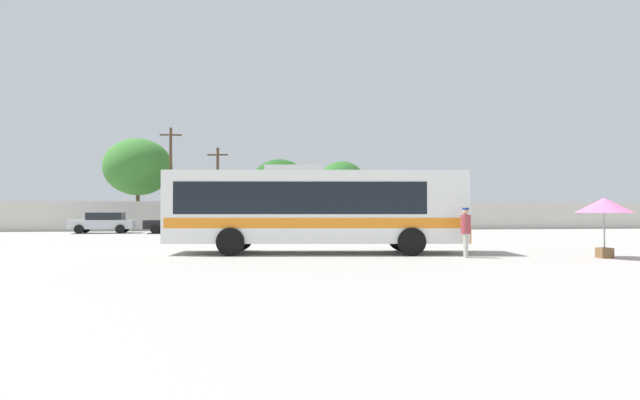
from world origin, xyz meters
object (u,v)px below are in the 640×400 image
at_px(attendant_by_bus_door, 466,229).
at_px(roadside_tree_midright, 342,180).
at_px(utility_pole_near, 218,187).
at_px(roadside_tree_midleft, 279,183).
at_px(coach_bus_white_orange, 312,206).
at_px(utility_pole_far, 171,177).
at_px(parked_car_second_black, 178,222).
at_px(roadside_tree_left, 138,167).
at_px(vendor_umbrella_near_gate_pink, 604,207).
at_px(parked_car_leftmost_silver, 103,222).

bearing_deg(attendant_by_bus_door, roadside_tree_midright, 88.99).
relative_size(utility_pole_near, roadside_tree_midleft, 1.09).
height_order(utility_pole_near, roadside_tree_midleft, utility_pole_near).
bearing_deg(coach_bus_white_orange, utility_pole_far, 109.96).
bearing_deg(attendant_by_bus_door, parked_car_second_black, 120.89).
bearing_deg(roadside_tree_midleft, roadside_tree_left, -171.09).
relative_size(coach_bus_white_orange, roadside_tree_midleft, 1.81).
relative_size(utility_pole_near, roadside_tree_left, 0.89).
bearing_deg(roadside_tree_midleft, parked_car_second_black, -127.40).
bearing_deg(vendor_umbrella_near_gate_pink, roadside_tree_left, 125.77).
height_order(vendor_umbrella_near_gate_pink, roadside_tree_midleft, roadside_tree_midleft).
relative_size(vendor_umbrella_near_gate_pink, roadside_tree_midright, 0.36).
bearing_deg(attendant_by_bus_door, coach_bus_white_orange, 152.60).
bearing_deg(attendant_by_bus_door, vendor_umbrella_near_gate_pink, -9.66).
bearing_deg(parked_car_second_black, utility_pole_far, 102.93).
bearing_deg(parked_car_leftmost_silver, coach_bus_white_orange, -56.34).
bearing_deg(coach_bus_white_orange, parked_car_second_black, 112.14).
xyz_separation_m(utility_pole_far, roadside_tree_left, (-3.10, 2.36, 0.96)).
height_order(coach_bus_white_orange, vendor_umbrella_near_gate_pink, coach_bus_white_orange).
height_order(coach_bus_white_orange, roadside_tree_left, roadside_tree_left).
distance_m(vendor_umbrella_near_gate_pink, roadside_tree_midleft, 33.91).
bearing_deg(roadside_tree_left, roadside_tree_midright, -6.46).
relative_size(utility_pole_near, roadside_tree_midright, 1.18).
bearing_deg(vendor_umbrella_near_gate_pink, parked_car_leftmost_silver, 134.96).
bearing_deg(roadside_tree_left, parked_car_second_black, -61.95).
xyz_separation_m(parked_car_second_black, utility_pole_far, (-1.39, 6.07, 3.68)).
bearing_deg(utility_pole_near, parked_car_leftmost_silver, -142.34).
height_order(roadside_tree_left, roadside_tree_midleft, roadside_tree_left).
xyz_separation_m(parked_car_second_black, roadside_tree_midright, (13.20, 6.42, 3.53)).
distance_m(roadside_tree_midleft, roadside_tree_midright, 6.59).
bearing_deg(coach_bus_white_orange, roadside_tree_left, 114.04).
xyz_separation_m(vendor_umbrella_near_gate_pink, utility_pole_near, (-15.05, 28.84, 1.88)).
distance_m(parked_car_second_black, roadside_tree_midright, 15.10).
relative_size(vendor_umbrella_near_gate_pink, roadside_tree_left, 0.27).
bearing_deg(coach_bus_white_orange, roadside_tree_midleft, 89.26).
bearing_deg(parked_car_leftmost_silver, roadside_tree_midright, 16.94).
bearing_deg(parked_car_second_black, roadside_tree_midright, 25.95).
bearing_deg(utility_pole_far, parked_car_leftmost_silver, -126.67).
xyz_separation_m(attendant_by_bus_door, vendor_umbrella_near_gate_pink, (4.76, -0.81, 0.79)).
distance_m(attendant_by_bus_door, roadside_tree_midleft, 32.16).
relative_size(attendant_by_bus_door, parked_car_second_black, 0.39).
height_order(utility_pole_near, utility_pole_far, utility_pole_far).
distance_m(parked_car_leftmost_silver, utility_pole_far, 7.55).
height_order(attendant_by_bus_door, roadside_tree_left, roadside_tree_left).
bearing_deg(roadside_tree_left, utility_pole_far, -37.29).
height_order(parked_car_leftmost_silver, utility_pole_near, utility_pole_near).
bearing_deg(roadside_tree_midright, parked_car_leftmost_silver, -163.06).
distance_m(utility_pole_far, roadside_tree_left, 4.01).
bearing_deg(parked_car_second_black, roadside_tree_left, 118.05).
height_order(parked_car_leftmost_silver, utility_pole_far, utility_pole_far).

